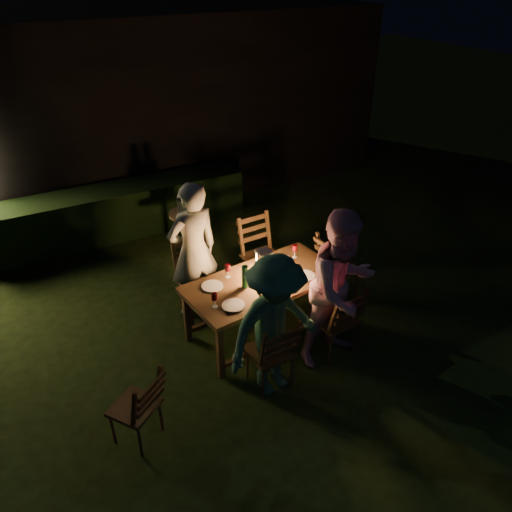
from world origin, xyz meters
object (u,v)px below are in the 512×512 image
bottle_table (245,277)px  ice_bucket (188,205)px  chair_far_left (198,293)px  chair_spare (138,418)px  person_opp_right (341,289)px  bottle_bucket_b (190,200)px  chair_far_right (262,267)px  chair_end (337,278)px  side_table (189,218)px  chair_near_left (271,363)px  lantern (264,265)px  dining_table (263,285)px  bottle_bucket_a (185,204)px  person_opp_left (274,327)px  chair_near_right (334,331)px  person_house_side (193,251)px

bottle_table → ice_bucket: bottle_table is taller
chair_far_left → chair_spare: bearing=50.1°
person_opp_right → bottle_bucket_b: person_opp_right is taller
chair_far_right → person_opp_right: size_ratio=0.58×
chair_end → side_table: (-1.33, 1.91, 0.36)m
chair_far_right → chair_near_left: bearing=60.1°
lantern → bottle_bucket_b: bearing=92.8°
dining_table → side_table: side_table is taller
lantern → bottle_bucket_a: 1.97m
person_opp_left → lantern: 1.01m
chair_end → chair_near_left: bearing=-63.0°
chair_near_left → chair_far_left: chair_far_left is taller
chair_near_right → person_opp_left: person_opp_left is taller
chair_near_right → bottle_bucket_a: 2.89m
chair_spare → bottle_bucket_a: bearing=24.4°
dining_table → chair_end: 1.28m
bottle_bucket_b → person_house_side: bearing=-110.0°
dining_table → bottle_bucket_a: (-0.16, 2.02, 0.24)m
ice_bucket → lantern: bearing=-85.7°
side_table → lantern: bearing=-85.7°
person_house_side → side_table: (0.44, 1.30, -0.23)m
person_house_side → bottle_table: 0.84m
person_house_side → bottle_bucket_a: 1.32m
side_table → bottle_bucket_a: bottle_bucket_a is taller
chair_near_right → chair_far_right: 1.55m
person_opp_right → ice_bucket: 2.89m
chair_spare → person_opp_left: bearing=-36.8°
chair_near_right → chair_end: bearing=44.9°
lantern → chair_far_left: bearing=131.5°
dining_table → chair_far_left: size_ratio=1.86×
chair_near_right → bottle_bucket_b: (-0.60, 2.81, 0.62)m
chair_end → bottle_bucket_a: size_ratio=3.15×
bottle_bucket_b → chair_near_left: bearing=-95.8°
person_opp_right → bottle_table: (-0.79, 0.73, -0.03)m
person_opp_right → chair_spare: bearing=175.0°
chair_end → person_opp_right: (-0.67, -0.91, 0.61)m
chair_near_left → person_opp_right: 1.10m
dining_table → lantern: bearing=45.0°
lantern → bottle_table: (-0.29, -0.09, -0.02)m
chair_near_right → bottle_bucket_a: (-0.70, 2.73, 0.62)m
chair_spare → bottle_bucket_a: 3.36m
person_house_side → chair_near_right: bearing=119.5°
chair_spare → chair_near_right: bearing=-32.5°
chair_far_left → bottle_bucket_b: 1.59m
dining_table → chair_far_right: (0.45, 0.83, -0.36)m
chair_near_right → person_opp_right: 0.62m
chair_end → lantern: (-1.18, -0.09, 0.61)m
chair_far_right → chair_end: (0.77, -0.68, -0.02)m
bottle_table → bottle_bucket_b: size_ratio=0.88×
chair_near_left → chair_far_left: (-0.18, 1.53, 0.02)m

